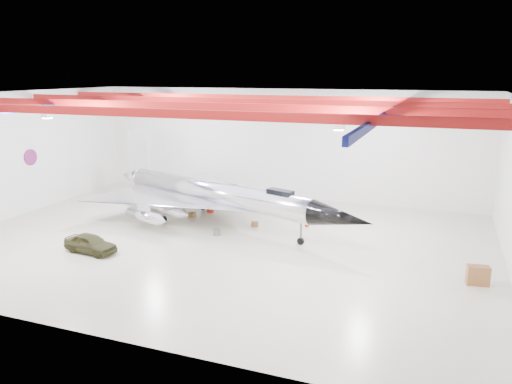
% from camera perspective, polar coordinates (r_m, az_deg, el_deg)
% --- Properties ---
extents(floor, '(40.00, 40.00, 0.00)m').
position_cam_1_polar(floor, '(38.44, -4.11, -5.62)').
color(floor, '#BDB496').
rests_on(floor, ground).
extents(wall_back, '(40.00, 0.00, 40.00)m').
position_cam_1_polar(wall_back, '(50.80, 2.91, 5.49)').
color(wall_back, silver).
rests_on(wall_back, floor).
extents(wall_left, '(0.00, 30.00, 30.00)m').
position_cam_1_polar(wall_left, '(48.83, -26.12, 3.80)').
color(wall_left, silver).
rests_on(wall_left, floor).
extents(ceiling, '(40.00, 40.00, 0.00)m').
position_cam_1_polar(ceiling, '(36.35, -4.40, 10.99)').
color(ceiling, '#0A0F38').
rests_on(ceiling, wall_back).
extents(ceiling_structure, '(39.50, 29.50, 1.08)m').
position_cam_1_polar(ceiling_structure, '(36.39, -4.38, 9.92)').
color(ceiling_structure, maroon).
rests_on(ceiling_structure, ceiling).
extents(wall_roundel, '(0.10, 1.50, 1.50)m').
position_cam_1_polar(wall_roundel, '(50.23, -24.37, 3.63)').
color(wall_roundel, '#B21414').
rests_on(wall_roundel, wall_left).
extents(jet_aircraft, '(26.25, 19.34, 7.36)m').
position_cam_1_polar(jet_aircraft, '(42.23, -4.73, -0.46)').
color(jet_aircraft, silver).
rests_on(jet_aircraft, floor).
extents(jeep, '(4.19, 2.04, 1.38)m').
position_cam_1_polar(jeep, '(37.69, -18.40, -5.59)').
color(jeep, '#323219').
rests_on(jeep, floor).
extents(desk, '(1.40, 0.86, 1.20)m').
position_cam_1_polar(desk, '(33.46, 24.03, -8.70)').
color(desk, brown).
rests_on(desk, floor).
extents(crate_ply, '(0.69, 0.60, 0.41)m').
position_cam_1_polar(crate_ply, '(44.87, -7.30, -2.60)').
color(crate_ply, olive).
rests_on(crate_ply, floor).
extents(toolbox_red, '(0.62, 0.57, 0.36)m').
position_cam_1_polar(toolbox_red, '(46.11, -5.26, -2.14)').
color(toolbox_red, '#A22410').
rests_on(toolbox_red, floor).
extents(engine_drum, '(0.69, 0.69, 0.49)m').
position_cam_1_polar(engine_drum, '(39.72, -4.50, -4.62)').
color(engine_drum, '#59595B').
rests_on(engine_drum, floor).
extents(tool_chest, '(0.49, 0.49, 0.35)m').
position_cam_1_polar(tool_chest, '(42.07, 5.84, -3.71)').
color(tool_chest, '#A22410').
rests_on(tool_chest, floor).
extents(oil_barrel, '(0.69, 0.61, 0.41)m').
position_cam_1_polar(oil_barrel, '(41.85, -0.15, -3.68)').
color(oil_barrel, olive).
rests_on(oil_barrel, floor).
extents(spares_box, '(0.55, 0.55, 0.38)m').
position_cam_1_polar(spares_box, '(46.36, 2.33, -1.99)').
color(spares_box, '#59595B').
rests_on(spares_box, floor).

